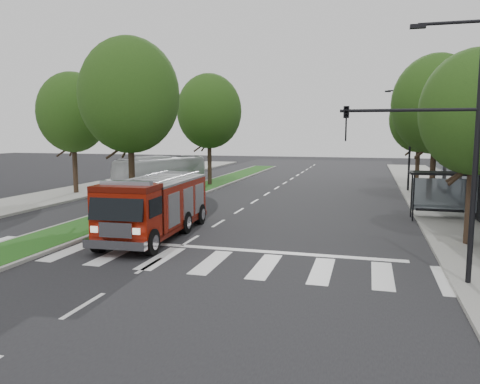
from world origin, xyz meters
name	(u,v)px	position (x,y,z in m)	size (l,w,h in m)	color
ground	(190,241)	(0.00, 0.00, 0.00)	(140.00, 140.00, 0.00)	black
sidewalk_right	(458,214)	(12.50, 10.00, 0.07)	(5.00, 80.00, 0.15)	gray
sidewalk_left	(54,197)	(-14.50, 10.00, 0.07)	(5.00, 80.00, 0.15)	gray
median	(202,188)	(-6.00, 18.00, 0.08)	(3.00, 50.00, 0.15)	gray
bus_shelter	(441,182)	(11.20, 8.15, 2.04)	(3.20, 1.60, 2.61)	black
tree_right_near	(476,113)	(11.50, 2.00, 5.51)	(4.40, 4.40, 8.05)	black
tree_right_mid	(436,104)	(11.50, 14.00, 6.49)	(5.60, 5.60, 9.72)	black
tree_right_far	(420,119)	(11.50, 24.00, 5.84)	(5.00, 5.00, 8.73)	black
tree_median_near	(129,96)	(-6.00, 6.00, 6.81)	(5.80, 5.80, 10.16)	black
tree_median_far	(209,111)	(-6.00, 20.00, 6.49)	(5.60, 5.60, 9.72)	black
tree_left_mid	(73,112)	(-14.00, 12.00, 6.16)	(5.20, 5.20, 9.16)	black
streetlight_right_near	(445,135)	(9.61, -3.50, 4.67)	(4.08, 0.22, 8.00)	black
streetlight_right_far	(408,135)	(10.35, 20.00, 4.48)	(2.11, 0.20, 8.00)	black
fire_engine	(156,207)	(-1.81, 0.43, 1.37)	(2.90, 8.33, 2.85)	#510C04
city_bus	(161,171)	(-10.02, 18.73, 1.32)	(2.21, 9.47, 2.64)	silver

